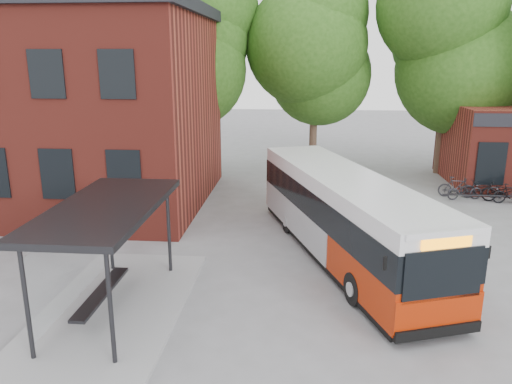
# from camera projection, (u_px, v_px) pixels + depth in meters

# --- Properties ---
(ground) EXTENTS (100.00, 100.00, 0.00)m
(ground) POSITION_uv_depth(u_px,v_px,m) (289.00, 300.00, 13.50)
(ground) COLOR slate
(station_building) EXTENTS (18.40, 10.40, 8.50)m
(station_building) POSITION_uv_depth(u_px,v_px,m) (2.00, 106.00, 22.12)
(station_building) COLOR maroon
(station_building) RESTS_ON ground
(bus_shelter) EXTENTS (3.60, 7.00, 2.90)m
(bus_shelter) POSITION_uv_depth(u_px,v_px,m) (110.00, 259.00, 12.54)
(bus_shelter) COLOR #262629
(bus_shelter) RESTS_ON ground
(bike_rail) EXTENTS (5.20, 0.10, 0.38)m
(bike_rail) POSITION_uv_depth(u_px,v_px,m) (501.00, 199.00, 22.29)
(bike_rail) COLOR #262629
(bike_rail) RESTS_ON ground
(tree_0) EXTENTS (7.92, 7.92, 11.00)m
(tree_0) POSITION_uv_depth(u_px,v_px,m) (190.00, 72.00, 27.93)
(tree_0) COLOR #244C14
(tree_0) RESTS_ON ground
(tree_1) EXTENTS (7.92, 7.92, 10.40)m
(tree_1) POSITION_uv_depth(u_px,v_px,m) (315.00, 77.00, 28.39)
(tree_1) COLOR #244C14
(tree_1) RESTS_ON ground
(tree_2) EXTENTS (7.92, 7.92, 11.00)m
(tree_2) POSITION_uv_depth(u_px,v_px,m) (446.00, 73.00, 26.77)
(tree_2) COLOR #244C14
(tree_2) RESTS_ON ground
(city_bus) EXTENTS (5.70, 11.00, 2.75)m
(city_bus) POSITION_uv_depth(u_px,v_px,m) (344.00, 217.00, 16.04)
(city_bus) COLOR #9D2005
(city_bus) RESTS_ON ground
(bicycle_0) EXTENTS (1.74, 0.92, 0.87)m
(bicycle_0) POSITION_uv_depth(u_px,v_px,m) (465.00, 190.00, 22.82)
(bicycle_0) COLOR #232227
(bicycle_0) RESTS_ON ground
(bicycle_1) EXTENTS (1.67, 0.71, 0.97)m
(bicycle_1) POSITION_uv_depth(u_px,v_px,m) (456.00, 187.00, 23.18)
(bicycle_1) COLOR #26262B
(bicycle_1) RESTS_ON ground
(bicycle_2) EXTENTS (1.60, 0.67, 0.82)m
(bicycle_2) POSITION_uv_depth(u_px,v_px,m) (482.00, 189.00, 23.21)
(bicycle_2) COLOR #2A292D
(bicycle_2) RESTS_ON ground
(bicycle_3) EXTENTS (1.52, 0.46, 0.91)m
(bicycle_3) POSITION_uv_depth(u_px,v_px,m) (510.00, 194.00, 22.20)
(bicycle_3) COLOR black
(bicycle_3) RESTS_ON ground
(bicycle_4) EXTENTS (2.01, 1.21, 1.00)m
(bicycle_4) POSITION_uv_depth(u_px,v_px,m) (505.00, 192.00, 22.32)
(bicycle_4) COLOR black
(bicycle_4) RESTS_ON ground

